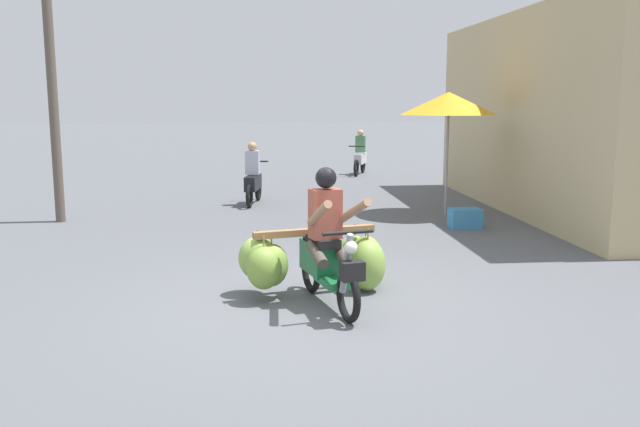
# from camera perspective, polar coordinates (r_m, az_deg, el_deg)

# --- Properties ---
(ground_plane) EXTENTS (120.00, 120.00, 0.00)m
(ground_plane) POSITION_cam_1_polar(r_m,az_deg,el_deg) (7.72, -0.67, -7.86)
(ground_plane) COLOR #56595E
(motorbike_main_loaded) EXTENTS (1.88, 1.95, 1.58)m
(motorbike_main_loaded) POSITION_cam_1_polar(r_m,az_deg,el_deg) (7.99, 0.18, -3.72)
(motorbike_main_loaded) COLOR black
(motorbike_main_loaded) RESTS_ON ground
(motorbike_distant_ahead_left) EXTENTS (0.72, 1.55, 1.40)m
(motorbike_distant_ahead_left) POSITION_cam_1_polar(r_m,az_deg,el_deg) (21.19, 3.43, 4.86)
(motorbike_distant_ahead_left) COLOR black
(motorbike_distant_ahead_left) RESTS_ON ground
(motorbike_distant_ahead_right) EXTENTS (0.55, 1.61, 1.40)m
(motorbike_distant_ahead_right) POSITION_cam_1_polar(r_m,az_deg,el_deg) (15.07, -5.69, 2.90)
(motorbike_distant_ahead_right) COLOR black
(motorbike_distant_ahead_right) RESTS_ON ground
(shopfront_building) EXTENTS (3.58, 8.92, 4.05)m
(shopfront_building) POSITION_cam_1_polar(r_m,az_deg,el_deg) (15.23, 21.75, 7.84)
(shopfront_building) COLOR tan
(shopfront_building) RESTS_ON ground
(market_umbrella_near_shop) EXTENTS (1.91, 1.91, 2.47)m
(market_umbrella_near_shop) POSITION_cam_1_polar(r_m,az_deg,el_deg) (13.80, 10.85, 9.14)
(market_umbrella_near_shop) COLOR #99999E
(market_umbrella_near_shop) RESTS_ON ground
(produce_crate) EXTENTS (0.56, 0.40, 0.36)m
(produce_crate) POSITION_cam_1_polar(r_m,az_deg,el_deg) (12.57, 12.18, -0.40)
(produce_crate) COLOR teal
(produce_crate) RESTS_ON ground
(utility_pole) EXTENTS (0.18, 0.18, 5.12)m
(utility_pole) POSITION_cam_1_polar(r_m,az_deg,el_deg) (13.70, -21.75, 9.95)
(utility_pole) COLOR brown
(utility_pole) RESTS_ON ground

